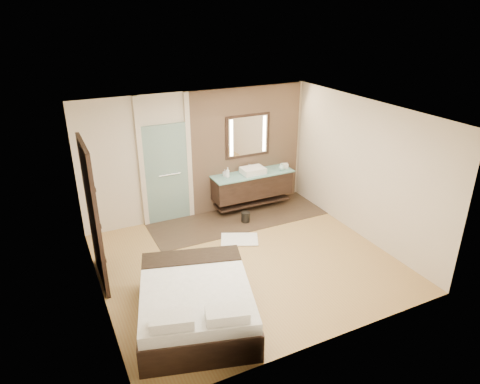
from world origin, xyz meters
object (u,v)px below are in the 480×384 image
vanity (252,185)px  waste_bin (245,217)px  bed (196,302)px  mirror_unit (248,136)px

vanity → waste_bin: 0.83m
vanity → bed: size_ratio=0.79×
vanity → bed: bearing=-129.4°
bed → vanity: bearing=66.4°
bed → waste_bin: size_ratio=10.20×
waste_bin → bed: bearing=-129.5°
bed → waste_bin: (2.03, 2.46, -0.20)m
vanity → mirror_unit: (0.00, 0.24, 1.07)m
mirror_unit → waste_bin: mirror_unit is taller
bed → mirror_unit: bearing=68.6°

